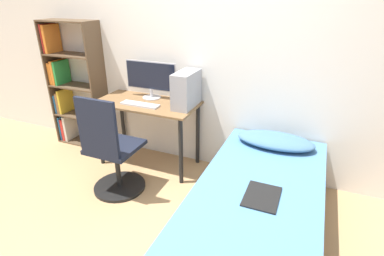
% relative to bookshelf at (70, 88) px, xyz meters
% --- Properties ---
extents(ground_plane, '(14.00, 14.00, 0.00)m').
position_rel_bookshelf_xyz_m(ground_plane, '(1.74, -1.34, -0.73)').
color(ground_plane, tan).
extents(wall_back, '(8.00, 0.05, 2.50)m').
position_rel_bookshelf_xyz_m(wall_back, '(1.74, 0.17, 0.52)').
color(wall_back, silver).
rests_on(wall_back, ground_plane).
extents(desk, '(1.12, 0.55, 0.75)m').
position_rel_bookshelf_xyz_m(desk, '(1.19, -0.13, -0.10)').
color(desk, brown).
rests_on(desk, ground_plane).
extents(bookshelf, '(0.70, 0.29, 1.55)m').
position_rel_bookshelf_xyz_m(bookshelf, '(0.00, 0.00, 0.00)').
color(bookshelf, brown).
rests_on(bookshelf, ground_plane).
extents(office_chair, '(0.52, 0.52, 1.02)m').
position_rel_bookshelf_xyz_m(office_chair, '(1.16, -0.76, -0.33)').
color(office_chair, black).
rests_on(office_chair, ground_plane).
extents(bed, '(0.95, 1.96, 0.50)m').
position_rel_bookshelf_xyz_m(bed, '(2.58, -0.83, -0.49)').
color(bed, '#4C3D2D').
rests_on(bed, ground_plane).
extents(pillow, '(0.72, 0.36, 0.11)m').
position_rel_bookshelf_xyz_m(pillow, '(2.58, -0.12, -0.18)').
color(pillow, teal).
rests_on(pillow, bed).
extents(magazine, '(0.24, 0.32, 0.01)m').
position_rel_bookshelf_xyz_m(magazine, '(2.62, -0.96, -0.23)').
color(magazine, black).
rests_on(magazine, bed).
extents(monitor, '(0.61, 0.21, 0.41)m').
position_rel_bookshelf_xyz_m(monitor, '(1.17, 0.03, 0.25)').
color(monitor, '#B7B7BC').
rests_on(monitor, desk).
extents(keyboard, '(0.42, 0.11, 0.02)m').
position_rel_bookshelf_xyz_m(keyboard, '(1.18, -0.24, 0.03)').
color(keyboard, silver).
rests_on(keyboard, desk).
extents(pc_tower, '(0.18, 0.40, 0.36)m').
position_rel_bookshelf_xyz_m(pc_tower, '(1.64, -0.07, 0.20)').
color(pc_tower, '#99999E').
rests_on(pc_tower, desk).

